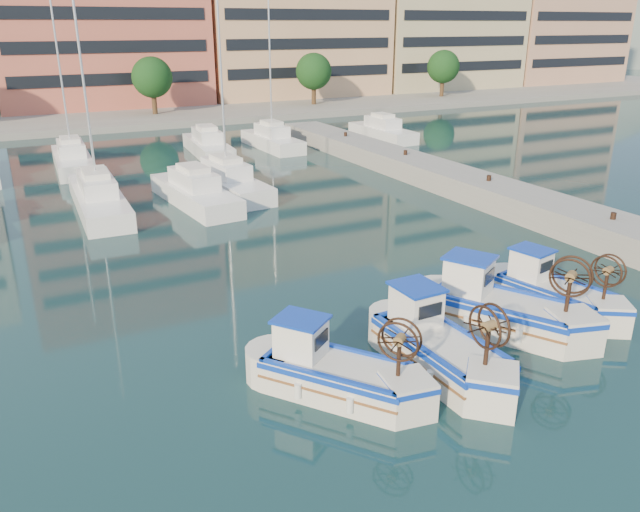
{
  "coord_description": "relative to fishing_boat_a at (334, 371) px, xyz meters",
  "views": [
    {
      "loc": [
        -10.28,
        -11.44,
        9.24
      ],
      "look_at": [
        -0.89,
        7.0,
        1.5
      ],
      "focal_mm": 35.0,
      "sensor_mm": 36.0,
      "label": 1
    }
  ],
  "objects": [
    {
      "name": "ground",
      "position": [
        3.51,
        -1.07,
        -0.71
      ],
      "size": [
        300.0,
        300.0,
        0.0
      ],
      "primitive_type": "plane",
      "color": "#183C3F",
      "rests_on": "ground"
    },
    {
      "name": "quay",
      "position": [
        16.51,
        6.93,
        -0.11
      ],
      "size": [
        3.0,
        60.0,
        1.2
      ],
      "primitive_type": "cube",
      "color": "gray",
      "rests_on": "ground"
    },
    {
      "name": "waterfront",
      "position": [
        12.74,
        63.97,
        10.39
      ],
      "size": [
        180.0,
        40.0,
        25.6
      ],
      "color": "gray",
      "rests_on": "ground"
    },
    {
      "name": "hill_east",
      "position": [
        143.51,
        108.93,
        -0.71
      ],
      "size": [
        160.0,
        160.0,
        50.0
      ],
      "primitive_type": "cone",
      "color": "slate",
      "rests_on": "ground"
    },
    {
      "name": "yacht_marina",
      "position": [
        0.45,
        26.25,
        -0.18
      ],
      "size": [
        37.43,
        21.42,
        11.5
      ],
      "color": "white",
      "rests_on": "ground"
    },
    {
      "name": "fishing_boat_a",
      "position": [
        0.0,
        0.0,
        0.0
      ],
      "size": [
        3.7,
        4.16,
        2.57
      ],
      "rotation": [
        0.0,
        0.0,
        0.64
      ],
      "color": "silver",
      "rests_on": "ground"
    },
    {
      "name": "fishing_boat_b",
      "position": [
        3.19,
        -0.18,
        0.06
      ],
      "size": [
        1.93,
        4.49,
        2.78
      ],
      "rotation": [
        0.0,
        0.0,
        0.03
      ],
      "color": "silver",
      "rests_on": "ground"
    },
    {
      "name": "fishing_boat_c",
      "position": [
        6.43,
        0.89,
        0.09
      ],
      "size": [
        3.83,
        4.8,
        2.91
      ],
      "rotation": [
        0.0,
        0.0,
        0.51
      ],
      "color": "silver",
      "rests_on": "ground"
    },
    {
      "name": "fishing_boat_d",
      "position": [
        9.08,
        1.18,
        -0.02
      ],
      "size": [
        2.45,
        4.15,
        2.52
      ],
      "rotation": [
        0.0,
        0.0,
        0.22
      ],
      "color": "silver",
      "rests_on": "ground"
    }
  ]
}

